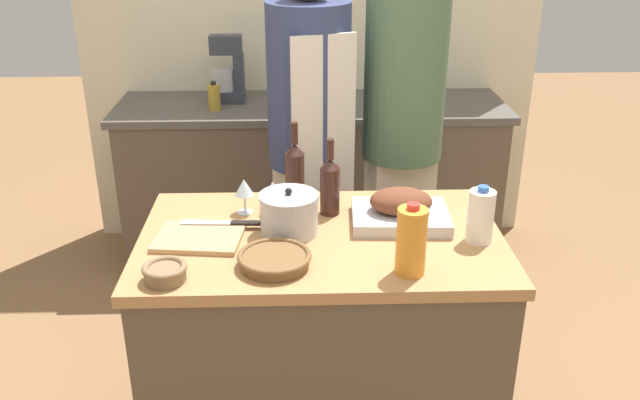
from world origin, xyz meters
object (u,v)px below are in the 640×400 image
at_px(wine_bottle_green, 295,172).
at_px(wine_glass_left, 273,191).
at_px(mixing_bowl, 165,272).
at_px(juice_jug, 411,241).
at_px(person_cook_guest, 402,128).
at_px(knife_chef, 224,223).
at_px(milk_jug, 481,216).
at_px(person_cook_aproned, 309,136).
at_px(condiment_bottle_tall, 274,94).
at_px(stand_mixer, 228,74).
at_px(condiment_bottle_short, 282,84).
at_px(stock_pot, 289,214).
at_px(roasting_pan, 400,210).
at_px(cutting_board, 199,238).
at_px(wicker_basket, 274,259).
at_px(wine_glass_right, 244,189).
at_px(wine_bottle_dark, 330,185).
at_px(condiment_bottle_extra, 214,97).

distance_m(wine_bottle_green, wine_glass_left, 0.13).
bearing_deg(mixing_bowl, wine_bottle_green, 55.14).
distance_m(mixing_bowl, juice_jug, 0.74).
bearing_deg(person_cook_guest, knife_chef, -144.13).
xyz_separation_m(milk_jug, person_cook_aproned, (-0.55, 0.85, -0.00)).
distance_m(wine_bottle_green, condiment_bottle_tall, 1.10).
distance_m(stand_mixer, condiment_bottle_tall, 0.34).
distance_m(mixing_bowl, stand_mixer, 1.86).
bearing_deg(juice_jug, condiment_bottle_short, 102.34).
bearing_deg(stock_pot, mixing_bowl, -140.28).
bearing_deg(roasting_pan, person_cook_guest, 81.43).
height_order(cutting_board, person_cook_guest, person_cook_guest).
xyz_separation_m(roasting_pan, stand_mixer, (-0.73, 1.49, 0.13)).
xyz_separation_m(wicker_basket, juice_jug, (0.41, -0.05, 0.08)).
bearing_deg(milk_jug, wine_bottle_green, 151.36).
relative_size(wine_bottle_green, person_cook_aproned, 0.18).
bearing_deg(juice_jug, wicker_basket, 172.58).
xyz_separation_m(roasting_pan, wine_glass_right, (-0.55, 0.10, 0.05)).
height_order(stand_mixer, person_cook_guest, person_cook_guest).
bearing_deg(person_cook_aproned, stock_pot, -116.28).
bearing_deg(wicker_basket, juice_jug, -7.42).
xyz_separation_m(wine_bottle_dark, person_cook_aproned, (-0.06, 0.61, -0.02)).
xyz_separation_m(wine_bottle_green, person_cook_guest, (0.48, 0.54, -0.01)).
bearing_deg(juice_jug, condiment_bottle_tall, 105.63).
height_order(condiment_bottle_tall, condiment_bottle_extra, condiment_bottle_tall).
relative_size(knife_chef, stand_mixer, 0.79).
relative_size(cutting_board, stand_mixer, 0.85).
height_order(wine_glass_left, stand_mixer, stand_mixer).
bearing_deg(cutting_board, wine_glass_left, 39.77).
bearing_deg(mixing_bowl, roasting_pan, 26.10).
relative_size(stock_pot, condiment_bottle_tall, 0.99).
xyz_separation_m(mixing_bowl, condiment_bottle_extra, (-0.03, 1.69, 0.07)).
bearing_deg(milk_jug, condiment_bottle_short, 111.65).
relative_size(mixing_bowl, wine_glass_right, 1.03).
height_order(wine_glass_left, knife_chef, wine_glass_left).
relative_size(wine_bottle_green, wine_glass_right, 2.38).
distance_m(roasting_pan, milk_jug, 0.29).
height_order(wicker_basket, juice_jug, juice_jug).
distance_m(juice_jug, condiment_bottle_short, 1.97).
height_order(stand_mixer, condiment_bottle_tall, stand_mixer).
xyz_separation_m(wine_glass_left, condiment_bottle_tall, (-0.03, 1.19, 0.04)).
bearing_deg(wicker_basket, wine_glass_right, 106.56).
xyz_separation_m(condiment_bottle_extra, person_cook_aproned, (0.49, -0.62, -0.01)).
bearing_deg(juice_jug, mixing_bowl, -178.31).
relative_size(wine_bottle_dark, stand_mixer, 0.79).
bearing_deg(milk_jug, stock_pot, 172.65).
relative_size(juice_jug, wine_glass_right, 1.75).
bearing_deg(knife_chef, wine_bottle_dark, 16.71).
bearing_deg(wine_bottle_green, juice_jug, -56.96).
distance_m(stand_mixer, condiment_bottle_extra, 0.20).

